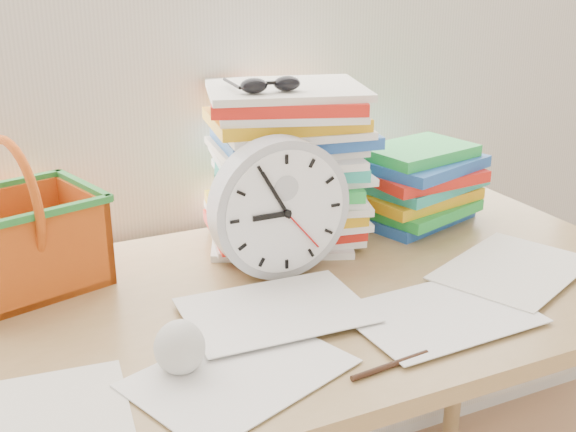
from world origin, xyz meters
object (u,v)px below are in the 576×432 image
paper_stack (288,167)px  clock (280,208)px  basket (15,216)px  book_stack (421,184)px  desk (282,333)px

paper_stack → clock: 0.16m
paper_stack → clock: size_ratio=1.25×
basket → clock: bearing=-34.8°
paper_stack → clock: (-0.08, -0.13, -0.03)m
paper_stack → book_stack: bearing=-2.6°
basket → desk: bearing=-45.4°
desk → book_stack: (0.42, 0.20, 0.16)m
clock → basket: 0.45m
clock → desk: bearing=-112.9°
desk → clock: (0.03, 0.08, 0.20)m
basket → paper_stack: bearing=-17.0°
book_stack → basket: bearing=178.4°
paper_stack → book_stack: size_ratio=1.14×
desk → clock: 0.22m
paper_stack → basket: 0.50m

